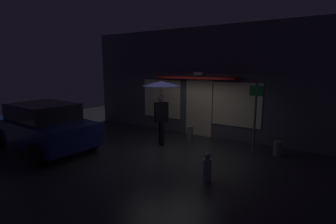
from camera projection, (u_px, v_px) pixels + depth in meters
name	position (u px, v px, depth m)	size (l,w,h in m)	color
ground_plane	(169.00, 150.00, 8.34)	(18.00, 18.00, 0.00)	#26262B
building_facade	(201.00, 83.00, 9.93)	(10.48, 1.00, 4.19)	#4C4C56
person_with_umbrella	(161.00, 95.00, 8.61)	(1.30, 1.30, 2.22)	black
parked_car	(44.00, 126.00, 8.37)	(3.99, 2.25, 1.53)	navy
street_sign_post	(255.00, 114.00, 7.66)	(0.40, 0.07, 2.24)	#595B60
sidewalk_bollard	(190.00, 134.00, 9.18)	(0.22, 0.22, 0.58)	slate
sidewalk_bollard_2	(277.00, 148.00, 7.76)	(0.23, 0.23, 0.46)	slate
fire_hydrant	(207.00, 168.00, 6.06)	(0.20, 0.20, 0.69)	gray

